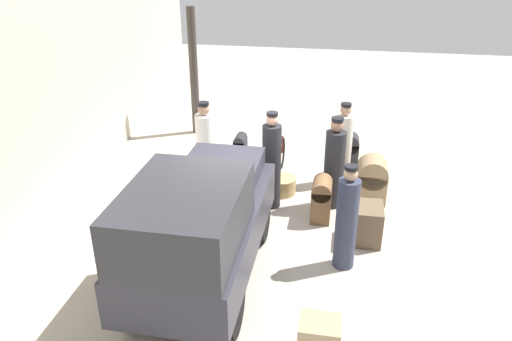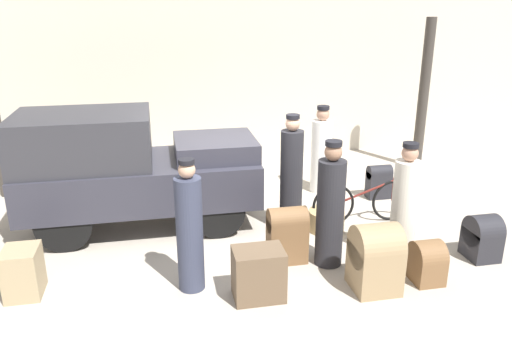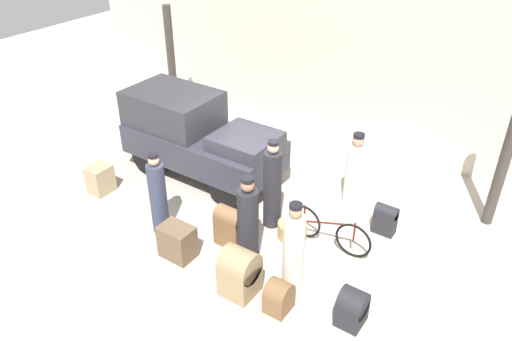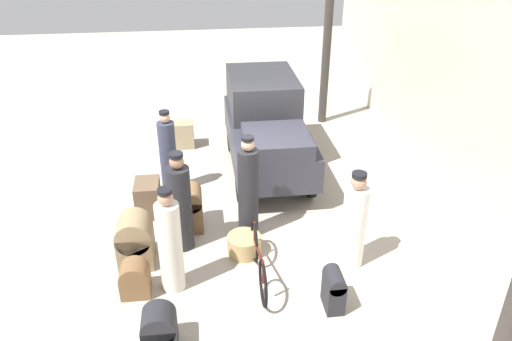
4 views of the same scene
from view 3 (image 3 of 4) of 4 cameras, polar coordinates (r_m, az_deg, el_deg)
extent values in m
plane|color=#A89E8E|center=(10.23, -1.56, -4.69)|extent=(30.00, 30.00, 0.00)
cube|color=beige|center=(12.37, 9.70, 13.25)|extent=(16.00, 0.15, 4.50)
cylinder|color=#38332D|center=(13.53, -9.62, 11.74)|extent=(0.21, 0.21, 3.12)
cylinder|color=#38332D|center=(10.18, 26.73, 1.77)|extent=(0.21, 0.21, 3.12)
cylinder|color=black|center=(11.12, 0.68, 1.05)|extent=(0.80, 0.12, 0.80)
cylinder|color=black|center=(10.18, -3.64, -2.19)|extent=(0.80, 0.12, 0.80)
cylinder|color=black|center=(12.34, -7.90, 3.99)|extent=(0.80, 0.12, 0.80)
cylinder|color=black|center=(11.50, -12.41, 1.33)|extent=(0.80, 0.12, 0.80)
cube|color=#2D2D38|center=(11.06, -6.07, 2.76)|extent=(3.57, 1.53, 0.66)
cube|color=#2D2D33|center=(11.24, -9.45, 7.06)|extent=(1.96, 1.41, 0.77)
cube|color=#2D2D38|center=(10.20, -1.20, 3.36)|extent=(1.25, 1.20, 0.30)
torus|color=black|center=(9.11, 11.04, -7.86)|extent=(0.69, 0.04, 0.69)
torus|color=black|center=(9.43, 5.51, -5.78)|extent=(0.69, 0.04, 0.69)
cylinder|color=#591914|center=(9.15, 8.30, -5.97)|extent=(1.01, 0.04, 0.38)
cylinder|color=#591914|center=(9.32, 5.57, -4.90)|extent=(0.04, 0.04, 0.36)
cylinder|color=#591914|center=(8.99, 11.17, -6.90)|extent=(0.04, 0.04, 0.39)
cylinder|color=tan|center=(9.50, 4.16, -6.79)|extent=(0.55, 0.55, 0.33)
cylinder|color=silver|center=(8.13, 4.30, -9.43)|extent=(0.35, 0.35, 1.44)
sphere|color=tan|center=(7.61, 4.55, -4.71)|extent=(0.22, 0.22, 0.22)
cylinder|color=black|center=(7.55, 4.58, -4.04)|extent=(0.20, 0.20, 0.06)
cylinder|color=#33384C|center=(9.49, -11.10, -3.19)|extent=(0.33, 0.33, 1.46)
sphere|color=tan|center=(9.05, -11.63, 1.13)|extent=(0.20, 0.20, 0.20)
cylinder|color=black|center=(9.00, -11.70, 1.70)|extent=(0.19, 0.19, 0.06)
cylinder|color=#232328|center=(8.62, -0.92, -6.45)|extent=(0.37, 0.37, 1.47)
sphere|color=#936B51|center=(8.13, -0.97, -1.72)|extent=(0.23, 0.23, 0.23)
cylinder|color=black|center=(8.06, -0.98, -1.02)|extent=(0.22, 0.22, 0.06)
cylinder|color=#232328|center=(9.44, 1.88, -2.21)|extent=(0.34, 0.34, 1.60)
sphere|color=tan|center=(8.97, 1.98, 2.60)|extent=(0.21, 0.21, 0.21)
cylinder|color=black|center=(8.92, 1.99, 3.21)|extent=(0.20, 0.20, 0.06)
cylinder|color=white|center=(10.28, 11.16, -0.58)|extent=(0.38, 0.38, 1.36)
sphere|color=tan|center=(9.89, 11.63, 3.34)|extent=(0.23, 0.23, 0.23)
cylinder|color=black|center=(9.83, 11.70, 3.95)|extent=(0.22, 0.22, 0.06)
cube|color=#9E8966|center=(11.18, -17.36, -0.96)|extent=(0.41, 0.48, 0.61)
cube|color=brown|center=(8.14, 2.61, -14.66)|extent=(0.36, 0.43, 0.34)
cylinder|color=brown|center=(8.01, 2.64, -13.81)|extent=(0.36, 0.43, 0.43)
cube|color=#232328|center=(9.85, 14.50, -5.70)|extent=(0.42, 0.25, 0.49)
cylinder|color=#232328|center=(9.70, 14.70, -4.54)|extent=(0.42, 0.25, 0.25)
cube|color=#937A56|center=(8.31, -1.87, -12.19)|extent=(0.55, 0.55, 0.59)
cylinder|color=#937A56|center=(8.11, -1.91, -10.67)|extent=(0.55, 0.55, 0.55)
cube|color=brown|center=(9.07, -8.98, -8.04)|extent=(0.61, 0.44, 0.63)
cube|color=#232328|center=(8.05, 10.87, -15.63)|extent=(0.39, 0.44, 0.42)
cylinder|color=#232328|center=(7.90, 11.02, -14.59)|extent=(0.39, 0.44, 0.44)
cube|color=brown|center=(9.25, -2.98, -6.81)|extent=(0.52, 0.34, 0.62)
cylinder|color=brown|center=(9.06, -3.04, -5.28)|extent=(0.52, 0.34, 0.34)
camera|label=1|loc=(13.55, -33.82, 20.78)|focal=35.00mm
camera|label=2|loc=(6.68, -51.19, -4.54)|focal=35.00mm
camera|label=4|loc=(6.63, 60.43, 7.60)|focal=35.00mm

